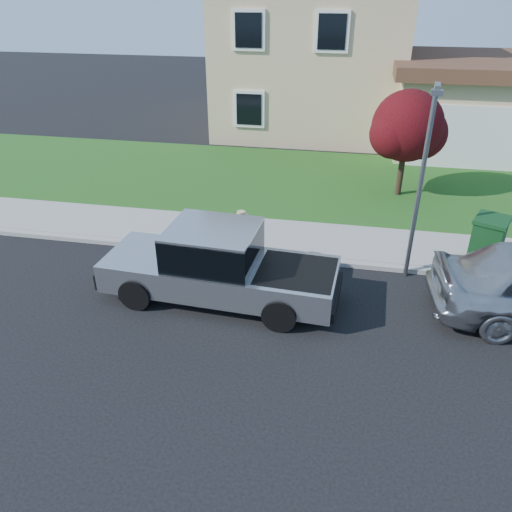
% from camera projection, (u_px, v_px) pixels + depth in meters
% --- Properties ---
extents(ground, '(80.00, 80.00, 0.00)m').
position_uv_depth(ground, '(233.00, 324.00, 10.42)').
color(ground, black).
rests_on(ground, ground).
extents(curb, '(40.00, 0.20, 0.12)m').
position_uv_depth(curb, '(297.00, 259.00, 12.71)').
color(curb, gray).
rests_on(curb, ground).
extents(sidewalk, '(40.00, 2.00, 0.15)m').
position_uv_depth(sidewalk, '(302.00, 239.00, 13.65)').
color(sidewalk, gray).
rests_on(sidewalk, ground).
extents(lawn, '(40.00, 7.00, 0.10)m').
position_uv_depth(lawn, '(316.00, 183.00, 17.53)').
color(lawn, '#124014').
rests_on(lawn, ground).
extents(house, '(14.00, 11.30, 6.85)m').
position_uv_depth(house, '(342.00, 58.00, 22.74)').
color(house, tan).
rests_on(house, ground).
extents(pickup_truck, '(5.34, 2.17, 1.72)m').
position_uv_depth(pickup_truck, '(219.00, 266.00, 10.91)').
color(pickup_truck, black).
rests_on(pickup_truck, ground).
extents(woman, '(0.63, 0.54, 1.62)m').
position_uv_depth(woman, '(242.00, 244.00, 11.90)').
color(woman, tan).
rests_on(woman, ground).
extents(ornamental_tree, '(2.44, 2.20, 3.35)m').
position_uv_depth(ornamental_tree, '(408.00, 129.00, 15.45)').
color(ornamental_tree, black).
rests_on(ornamental_tree, lawn).
extents(trash_bin, '(1.02, 1.08, 1.21)m').
position_uv_depth(trash_bin, '(487.00, 241.00, 12.07)').
color(trash_bin, '#0E3515').
rests_on(trash_bin, sidewalk).
extents(street_lamp, '(0.24, 0.59, 4.51)m').
position_uv_depth(street_lamp, '(422.00, 175.00, 10.84)').
color(street_lamp, slate).
rests_on(street_lamp, ground).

